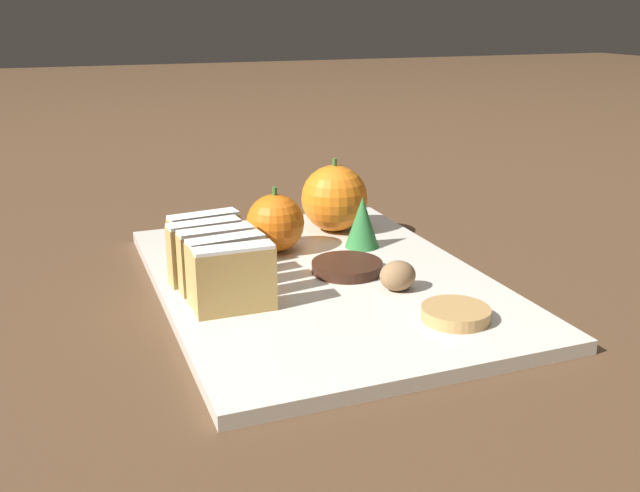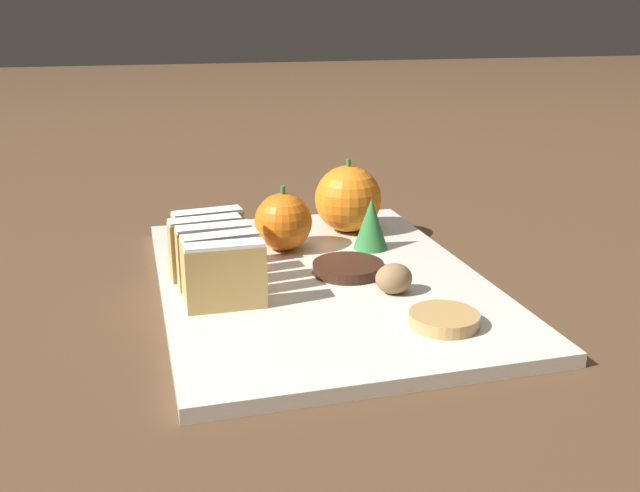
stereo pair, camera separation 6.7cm
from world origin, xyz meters
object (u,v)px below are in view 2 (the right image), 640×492
object	(u,v)px
orange_far	(348,199)
chocolate_cookie	(347,267)
orange_near	(283,222)
walnut	(394,279)

from	to	relation	value
orange_far	chocolate_cookie	xyz separation A→B (m)	(-0.04, -0.13, -0.03)
orange_near	chocolate_cookie	world-z (taller)	orange_near
orange_near	chocolate_cookie	size ratio (longest dim) A/B	1.00
walnut	chocolate_cookie	xyz separation A→B (m)	(-0.02, 0.06, -0.01)
orange_near	chocolate_cookie	distance (m)	0.10
orange_near	walnut	bearing A→B (deg)	-64.72
orange_near	orange_far	distance (m)	0.10
orange_far	chocolate_cookie	bearing A→B (deg)	-107.51
orange_near	chocolate_cookie	bearing A→B (deg)	-61.64
orange_far	walnut	xyz separation A→B (m)	(-0.02, -0.19, -0.02)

